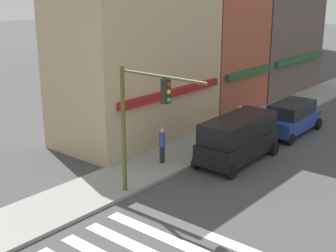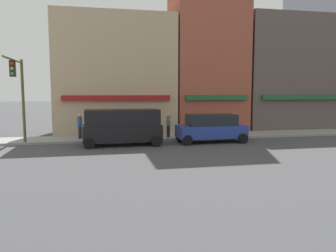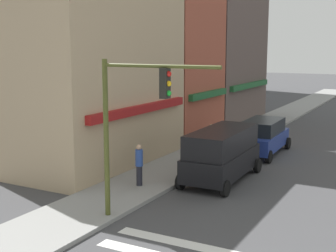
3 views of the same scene
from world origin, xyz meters
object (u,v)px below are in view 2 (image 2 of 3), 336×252
(pedestrian_blue_shirt, at_px, (80,126))
(pedestrian_grey_coat, at_px, (168,125))
(traffic_signal, at_px, (19,87))
(suv_blue, at_px, (211,127))
(van_black, at_px, (122,126))

(pedestrian_blue_shirt, bearing_deg, pedestrian_grey_coat, -52.41)
(traffic_signal, distance_m, suv_blue, 12.75)
(suv_blue, bearing_deg, van_black, 178.43)
(van_black, distance_m, pedestrian_grey_coat, 4.02)
(pedestrian_grey_coat, bearing_deg, pedestrian_blue_shirt, -93.03)
(traffic_signal, height_order, van_black, traffic_signal)
(traffic_signal, height_order, pedestrian_grey_coat, traffic_signal)
(traffic_signal, relative_size, van_black, 1.10)
(van_black, height_order, pedestrian_blue_shirt, van_black)
(traffic_signal, height_order, suv_blue, traffic_signal)
(traffic_signal, distance_m, pedestrian_blue_shirt, 4.84)
(van_black, xyz_separation_m, pedestrian_blue_shirt, (-2.84, 2.59, -0.21))
(pedestrian_grey_coat, xyz_separation_m, pedestrian_blue_shirt, (-6.32, 0.57, 0.00))
(pedestrian_grey_coat, bearing_deg, suv_blue, 54.32)
(traffic_signal, bearing_deg, van_black, -6.19)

